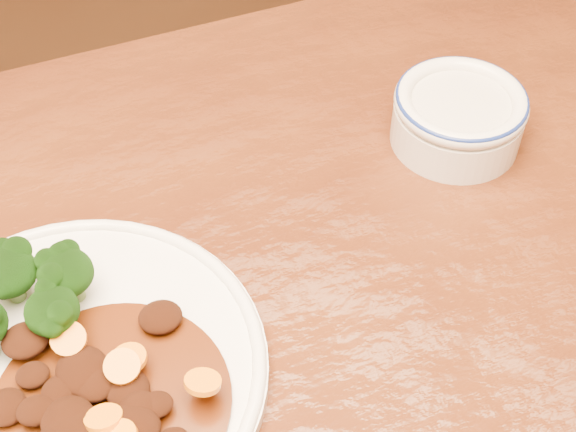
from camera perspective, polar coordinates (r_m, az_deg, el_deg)
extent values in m
cube|color=#53260E|center=(0.64, -7.60, -13.66)|extent=(1.60, 1.07, 0.04)
cylinder|color=#412610|center=(1.37, 17.21, 2.70)|extent=(0.06, 0.06, 0.71)
cylinder|color=white|center=(0.64, -15.25, -10.82)|extent=(0.30, 0.30, 0.01)
torus|color=white|center=(0.63, -15.37, -10.51)|extent=(0.30, 0.30, 0.01)
cylinder|color=#72994F|center=(0.67, -14.87, -5.09)|extent=(0.01, 0.01, 0.02)
ellipsoid|color=black|center=(0.65, -15.22, -3.97)|extent=(0.04, 0.04, 0.03)
cylinder|color=#72994F|center=(0.68, -18.80, -5.01)|extent=(0.01, 0.01, 0.02)
ellipsoid|color=black|center=(0.66, -19.30, -3.78)|extent=(0.05, 0.05, 0.04)
cylinder|color=#72994F|center=(0.65, -16.01, -7.65)|extent=(0.01, 0.01, 0.02)
ellipsoid|color=black|center=(0.63, -16.43, -6.49)|extent=(0.04, 0.04, 0.03)
cylinder|color=#72994F|center=(0.67, -15.14, -5.15)|extent=(0.01, 0.01, 0.02)
ellipsoid|color=black|center=(0.65, -15.55, -3.92)|extent=(0.04, 0.04, 0.04)
cylinder|color=#481D07|center=(0.61, -12.43, -12.88)|extent=(0.18, 0.18, 0.00)
ellipsoid|color=black|center=(0.62, -19.40, -12.69)|extent=(0.03, 0.03, 0.01)
ellipsoid|color=black|center=(0.58, -11.34, -14.76)|extent=(0.04, 0.04, 0.02)
ellipsoid|color=black|center=(0.63, -17.71, -10.72)|extent=(0.02, 0.02, 0.01)
ellipsoid|color=black|center=(0.61, -16.02, -11.89)|extent=(0.02, 0.03, 0.01)
ellipsoid|color=black|center=(0.59, -15.36, -13.85)|extent=(0.04, 0.04, 0.02)
ellipsoid|color=black|center=(0.60, -15.27, -14.05)|extent=(0.04, 0.04, 0.02)
ellipsoid|color=black|center=(0.59, -10.55, -13.21)|extent=(0.03, 0.02, 0.01)
ellipsoid|color=black|center=(0.60, -17.49, -13.05)|extent=(0.03, 0.02, 0.01)
ellipsoid|color=black|center=(0.58, -11.08, -14.68)|extent=(0.04, 0.04, 0.02)
ellipsoid|color=black|center=(0.59, -9.39, -13.12)|extent=(0.03, 0.02, 0.01)
ellipsoid|color=black|center=(0.60, -11.32, -12.00)|extent=(0.03, 0.04, 0.02)
ellipsoid|color=black|center=(0.61, -14.44, -10.62)|extent=(0.04, 0.04, 0.02)
ellipsoid|color=black|center=(0.63, -9.06, -7.11)|extent=(0.03, 0.03, 0.02)
ellipsoid|color=black|center=(0.61, -13.56, -11.45)|extent=(0.03, 0.03, 0.02)
ellipsoid|color=black|center=(0.64, -18.19, -8.40)|extent=(0.04, 0.03, 0.02)
cylinder|color=orange|center=(0.58, -12.98, -13.83)|extent=(0.04, 0.03, 0.02)
cylinder|color=orange|center=(0.60, -11.26, -9.92)|extent=(0.03, 0.03, 0.01)
cylinder|color=orange|center=(0.60, -11.72, -10.43)|extent=(0.04, 0.04, 0.01)
cylinder|color=orange|center=(0.62, -15.34, -8.43)|extent=(0.03, 0.03, 0.01)
cylinder|color=orange|center=(0.58, -6.08, -11.66)|extent=(0.03, 0.03, 0.02)
cylinder|color=silver|center=(0.80, 11.89, 6.39)|extent=(0.13, 0.13, 0.04)
cylinder|color=silver|center=(0.78, 12.17, 7.73)|extent=(0.10, 0.10, 0.01)
torus|color=silver|center=(0.78, 12.22, 7.96)|extent=(0.13, 0.13, 0.02)
torus|color=navy|center=(0.78, 12.27, 8.20)|extent=(0.12, 0.12, 0.01)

